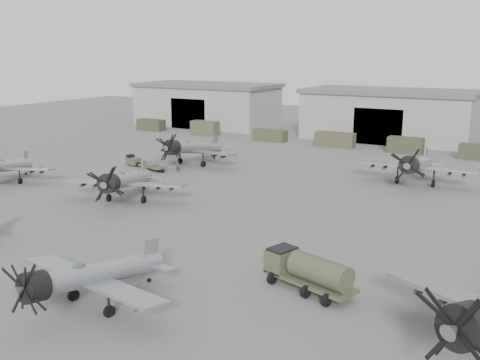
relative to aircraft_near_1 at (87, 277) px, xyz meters
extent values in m
plane|color=slate|center=(-1.37, 11.03, -2.07)|extent=(220.00, 220.00, 0.00)
cube|color=#ACADA2|center=(-39.37, 73.03, 1.93)|extent=(28.00, 14.00, 8.00)
cube|color=#5F5F5A|center=(-39.37, 73.03, 6.28)|extent=(29.00, 14.80, 0.70)
cube|color=black|center=(-39.37, 66.23, 0.93)|extent=(8.12, 0.40, 6.00)
cube|color=#ACADA2|center=(-1.37, 73.03, 1.93)|extent=(28.00, 14.00, 8.00)
cube|color=#5F5F5A|center=(-1.37, 73.03, 6.28)|extent=(29.00, 14.80, 0.70)
cube|color=black|center=(-1.37, 66.23, 0.93)|extent=(8.12, 0.40, 6.00)
cube|color=#383C27|center=(-44.69, 61.03, -1.00)|extent=(5.65, 2.20, 2.15)
cube|color=#47472E|center=(-32.01, 61.03, -0.77)|extent=(5.17, 2.20, 2.60)
cube|color=#3E402A|center=(-18.52, 61.03, -1.08)|extent=(5.78, 2.20, 1.97)
cube|color=#45452D|center=(-6.77, 61.03, -0.89)|extent=(6.39, 2.20, 2.36)
cube|color=#3B3A26|center=(4.46, 61.03, -0.86)|extent=(5.21, 2.20, 2.42)
cube|color=#383C27|center=(14.96, 61.03, -0.99)|extent=(5.79, 2.20, 2.16)
cylinder|color=#94989D|center=(0.12, 0.84, -0.08)|extent=(2.66, 9.69, 2.82)
cylinder|color=black|center=(-0.47, -3.37, 0.60)|extent=(1.90, 1.65, 1.88)
cube|color=#94989D|center=(0.04, 0.30, -0.31)|extent=(11.47, 3.53, 0.51)
cube|color=#94989D|center=(0.70, 5.05, 0.06)|extent=(0.31, 1.51, 1.81)
ellipsoid|color=#3F4C54|center=(-0.08, -0.59, 0.74)|extent=(0.69, 1.15, 0.51)
cylinder|color=black|center=(-1.68, 0.36, -1.76)|extent=(0.35, 0.75, 0.72)
cylinder|color=black|center=(1.72, -0.11, -1.76)|extent=(0.35, 0.75, 0.72)
cylinder|color=black|center=(0.66, 4.78, -1.94)|extent=(0.15, 0.30, 0.29)
cylinder|color=black|center=(20.43, 2.38, 1.22)|extent=(2.67, 2.49, 2.33)
cylinder|color=black|center=(20.31, 7.23, -1.68)|extent=(0.66, 0.94, 0.89)
cylinder|color=#989BA1|center=(-31.84, 18.84, -0.11)|extent=(5.03, 9.19, 2.79)
cube|color=#989BA1|center=(-31.63, 18.35, -0.33)|extent=(10.99, 6.29, 0.50)
cube|color=#989BA1|center=(-33.53, 22.68, 0.03)|extent=(0.70, 1.40, 1.78)
ellipsoid|color=#3F4C54|center=(-31.27, 17.53, 0.70)|extent=(0.92, 1.19, 0.50)
cylinder|color=black|center=(-30.00, 18.87, -1.76)|extent=(0.52, 0.75, 0.71)
cylinder|color=black|center=(-33.42, 22.43, -1.94)|extent=(0.21, 0.30, 0.29)
cylinder|color=gray|center=(-14.19, 19.75, 0.12)|extent=(4.86, 10.44, 3.10)
cylinder|color=black|center=(-12.66, 15.34, 0.86)|extent=(2.30, 2.10, 2.07)
cube|color=gray|center=(-13.99, 19.19, -0.13)|extent=(12.45, 6.15, 0.56)
cube|color=gray|center=(-15.72, 24.16, 0.27)|extent=(0.66, 1.60, 1.98)
ellipsoid|color=#3F4C54|center=(-13.67, 18.25, 1.02)|extent=(0.95, 1.32, 0.56)
cylinder|color=black|center=(-15.71, 18.38, -1.72)|extent=(0.52, 0.84, 0.79)
cylinder|color=black|center=(-12.15, 19.62, -1.72)|extent=(0.52, 0.84, 0.79)
cylinder|color=black|center=(-15.62, 23.88, -1.92)|extent=(0.22, 0.34, 0.32)
cylinder|color=gray|center=(-18.59, 38.27, 0.22)|extent=(1.98, 11.06, 3.24)
cylinder|color=black|center=(-18.78, 33.39, 0.99)|extent=(2.03, 1.72, 2.16)
cube|color=gray|center=(-18.62, 37.64, -0.05)|extent=(13.05, 2.79, 0.58)
cube|color=gray|center=(-18.41, 43.14, 0.38)|extent=(0.19, 1.73, 2.07)
ellipsoid|color=#3F4C54|center=(-18.66, 36.61, 1.15)|extent=(0.67, 1.27, 0.58)
cylinder|color=black|center=(-20.60, 37.51, -1.71)|extent=(0.32, 0.84, 0.83)
cylinder|color=black|center=(-16.66, 37.36, -1.71)|extent=(0.32, 0.84, 0.83)
cylinder|color=black|center=(-18.42, 42.83, -1.92)|extent=(0.14, 0.34, 0.33)
cylinder|color=gray|center=(10.17, 42.00, 0.28)|extent=(1.81, 11.32, 3.33)
cylinder|color=black|center=(10.26, 37.00, 1.07)|extent=(2.05, 1.72, 2.21)
cube|color=gray|center=(10.18, 41.36, 0.00)|extent=(13.35, 2.61, 0.60)
cube|color=gray|center=(10.07, 47.01, 0.44)|extent=(0.16, 1.77, 2.13)
ellipsoid|color=#3F4C54|center=(10.20, 40.30, 1.24)|extent=(0.66, 1.29, 0.60)
cylinder|color=black|center=(8.16, 41.11, -1.70)|extent=(0.31, 0.86, 0.85)
cylinder|color=black|center=(12.20, 41.19, -1.70)|extent=(0.31, 0.86, 0.85)
cylinder|color=black|center=(10.08, 46.69, -1.91)|extent=(0.13, 0.34, 0.34)
cube|color=#41482F|center=(10.46, 8.96, -1.40)|extent=(6.59, 3.75, 0.22)
cube|color=#41482F|center=(8.14, 9.64, -0.68)|extent=(1.96, 2.38, 1.52)
cylinder|color=#41482F|center=(11.23, 8.73, -0.51)|extent=(4.43, 2.80, 1.70)
cube|color=black|center=(8.14, 9.64, 0.12)|extent=(1.80, 2.10, 0.13)
cylinder|color=black|center=(7.93, 8.63, -1.67)|extent=(0.49, 0.85, 0.81)
cylinder|color=black|center=(12.81, 9.33, -1.67)|extent=(0.49, 0.85, 0.81)
cube|color=#444B31|center=(-25.37, 33.41, -1.46)|extent=(2.24, 1.69, 0.89)
cube|color=black|center=(-26.01, 33.58, -0.91)|extent=(0.79, 1.11, 0.55)
cylinder|color=black|center=(-25.37, 33.41, -1.79)|extent=(1.45, 0.94, 0.62)
cylinder|color=black|center=(-23.97, 33.04, -1.57)|extent=(1.31, 0.42, 0.09)
cube|color=#444B31|center=(-21.29, 32.33, -1.57)|extent=(4.47, 2.58, 0.20)
cylinder|color=black|center=(-21.29, 32.33, -1.85)|extent=(1.73, 0.90, 0.49)
cylinder|color=#444B31|center=(-21.29, 32.33, -1.35)|extent=(1.59, 0.74, 0.36)
imported|color=#3C412A|center=(-17.60, 32.90, -1.24)|extent=(0.57, 0.71, 1.67)
camera|label=1|loc=(22.41, -20.96, 12.91)|focal=40.00mm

